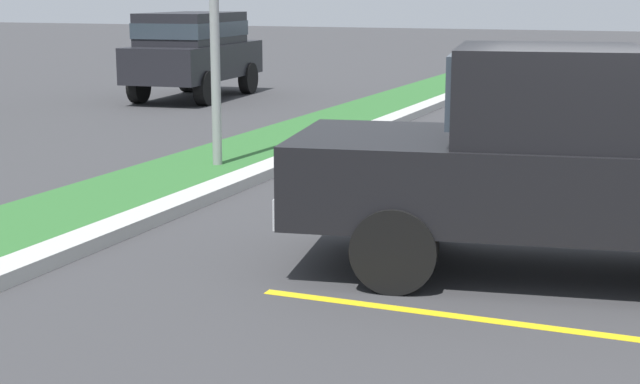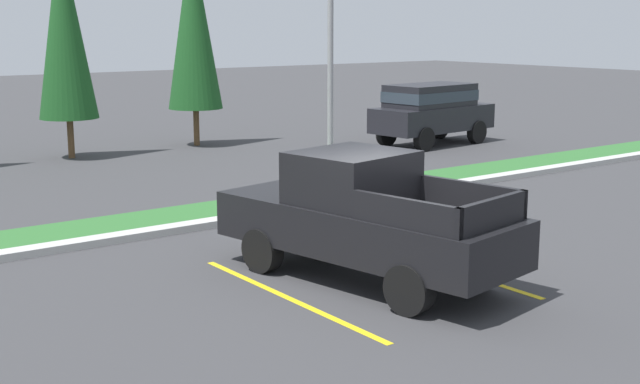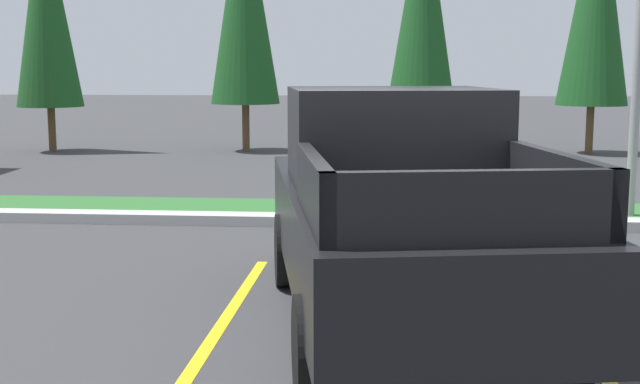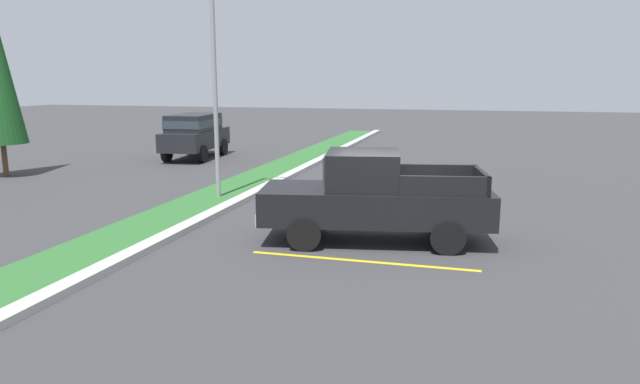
% 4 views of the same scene
% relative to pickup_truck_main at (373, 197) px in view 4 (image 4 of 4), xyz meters
% --- Properties ---
extents(ground_plane, '(120.00, 120.00, 0.00)m').
position_rel_pickup_truck_main_xyz_m(ground_plane, '(-0.03, -0.30, -1.04)').
color(ground_plane, '#38383A').
extents(parking_line_near, '(0.12, 4.80, 0.01)m').
position_rel_pickup_truck_main_xyz_m(parking_line_near, '(-1.54, -0.05, -1.04)').
color(parking_line_near, yellow).
rests_on(parking_line_near, ground).
extents(parking_line_far, '(0.12, 4.80, 0.01)m').
position_rel_pickup_truck_main_xyz_m(parking_line_far, '(1.56, -0.05, -1.04)').
color(parking_line_far, yellow).
rests_on(parking_line_far, ground).
extents(curb_strip, '(56.00, 0.40, 0.15)m').
position_rel_pickup_truck_main_xyz_m(curb_strip, '(-0.03, 4.70, -0.97)').
color(curb_strip, '#B2B2AD').
rests_on(curb_strip, ground).
extents(grass_median, '(56.00, 1.80, 0.06)m').
position_rel_pickup_truck_main_xyz_m(grass_median, '(-0.03, 5.80, -1.01)').
color(grass_median, '#2D662D').
rests_on(grass_median, ground).
extents(pickup_truck_main, '(2.79, 5.48, 2.10)m').
position_rel_pickup_truck_main_xyz_m(pickup_truck_main, '(0.00, 0.00, 0.00)').
color(pickup_truck_main, black).
rests_on(pickup_truck_main, ground).
extents(suv_distant, '(4.76, 2.30, 2.10)m').
position_rel_pickup_truck_main_xyz_m(suv_distant, '(11.84, 10.68, 0.20)').
color(suv_distant, black).
rests_on(suv_distant, ground).
extents(street_light, '(0.24, 1.49, 7.10)m').
position_rel_pickup_truck_main_xyz_m(street_light, '(3.58, 5.44, 3.06)').
color(street_light, gray).
rests_on(street_light, ground).
extents(traffic_cone, '(0.36, 0.36, 0.60)m').
position_rel_pickup_truck_main_xyz_m(traffic_cone, '(2.97, -0.66, -0.75)').
color(traffic_cone, orange).
rests_on(traffic_cone, ground).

